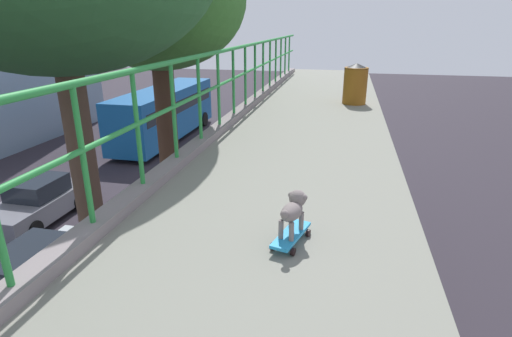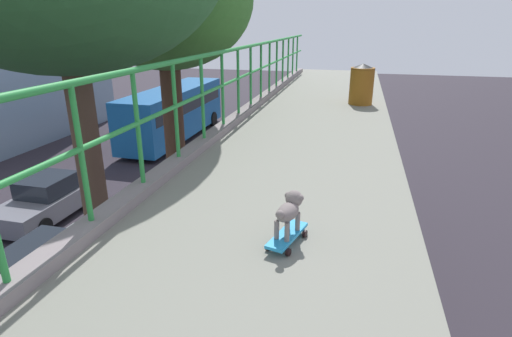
% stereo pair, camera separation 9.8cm
% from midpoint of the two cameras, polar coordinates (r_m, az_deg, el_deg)
% --- Properties ---
extents(car_silver_fifth, '(1.85, 3.95, 1.61)m').
position_cam_midpoint_polar(car_silver_fifth, '(11.92, -26.67, -12.70)').
color(car_silver_fifth, '#AEB5B8').
rests_on(car_silver_fifth, ground).
extents(car_grey_sixth, '(1.90, 4.02, 1.53)m').
position_cam_midpoint_polar(car_grey_sixth, '(16.61, -27.30, -3.95)').
color(car_grey_sixth, slate).
rests_on(car_grey_sixth, ground).
extents(city_bus, '(2.57, 10.23, 3.07)m').
position_cam_midpoint_polar(city_bus, '(25.34, -11.32, 8.07)').
color(city_bus, '#134E8A').
rests_on(city_bus, ground).
extents(roadside_tree_far, '(4.05, 4.05, 8.90)m').
position_cam_midpoint_polar(roadside_tree_far, '(10.15, -12.39, 21.73)').
color(roadside_tree_far, '#4D3224').
rests_on(roadside_tree_far, ground).
extents(toy_skateboard, '(0.27, 0.48, 0.08)m').
position_cam_midpoint_polar(toy_skateboard, '(3.02, 5.35, -9.45)').
color(toy_skateboard, '#2595D3').
rests_on(toy_skateboard, overpass_deck).
extents(small_dog, '(0.20, 0.35, 0.30)m').
position_cam_midpoint_polar(small_dog, '(2.95, 5.72, -5.68)').
color(small_dog, slate).
rests_on(small_dog, toy_skateboard).
extents(litter_bin, '(0.47, 0.47, 0.79)m').
position_cam_midpoint_polar(litter_bin, '(8.39, 15.01, 11.48)').
color(litter_bin, brown).
rests_on(litter_bin, overpass_deck).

